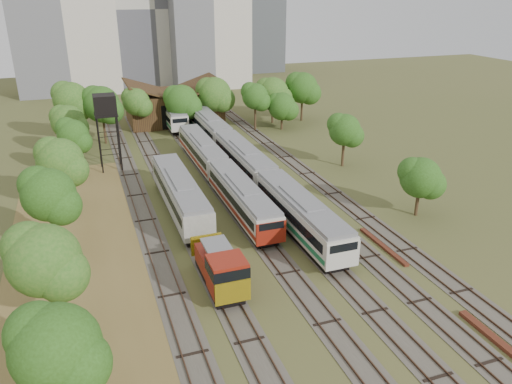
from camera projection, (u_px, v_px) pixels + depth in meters
name	position (u px, v px, depth m)	size (l,w,h in m)	color
ground	(326.00, 288.00, 40.46)	(240.00, 240.00, 0.00)	#475123
dry_grass_patch	(90.00, 278.00, 41.82)	(14.00, 60.00, 0.04)	brown
tracks	(229.00, 183.00, 62.01)	(24.60, 80.00, 0.19)	#4C473D
railcar_red_set	(220.00, 172.00, 60.37)	(2.91, 34.58, 3.60)	black
railcar_green_set	(244.00, 161.00, 63.89)	(3.11, 52.07, 3.86)	black
railcar_rear	(171.00, 114.00, 87.83)	(2.94, 16.08, 3.64)	black
shunter_locomotive	(221.00, 270.00, 39.67)	(2.83, 8.10, 3.70)	black
old_grey_coach	(180.00, 194.00, 53.52)	(3.11, 18.00, 3.85)	black
water_tower	(105.00, 107.00, 63.82)	(2.89, 2.89, 10.01)	black
rail_pile_near	(508.00, 349.00, 33.42)	(0.59, 8.80, 0.29)	#5E2A1A
rail_pile_far	(383.00, 246.00, 46.81)	(0.47, 7.57, 0.25)	#5E2A1A
maintenance_shed	(174.00, 106.00, 89.54)	(16.45, 11.55, 7.58)	#352113
tree_band_left	(60.00, 185.00, 46.36)	(6.68, 55.52, 8.40)	#382616
tree_band_far	(198.00, 97.00, 83.11)	(44.58, 10.57, 9.44)	#382616
tree_band_right	(332.00, 130.00, 69.03)	(5.06, 41.62, 7.20)	#382616
tower_centre	(149.00, 8.00, 121.32)	(20.00, 18.00, 36.00)	#BBB7AA
tower_far_right	(259.00, 20.00, 141.51)	(12.00, 12.00, 28.00)	#464A4F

